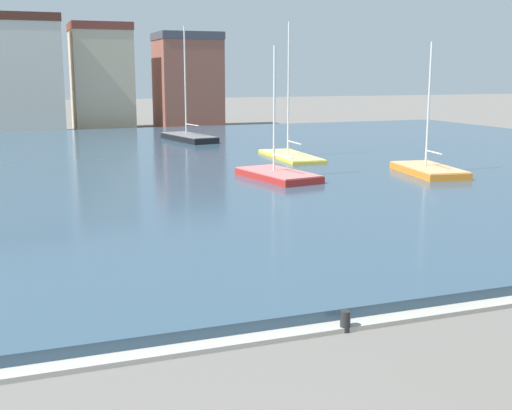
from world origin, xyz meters
TOP-DOWN VIEW (x-y plane):
  - harbor_water at (0.00, 35.96)m, footprint 84.24×54.36m
  - quay_edge_coping at (0.00, 8.53)m, footprint 84.24×0.50m
  - sailboat_black at (8.64, 49.16)m, footprint 3.45×7.83m
  - sailboat_yellow at (12.24, 36.07)m, footprint 2.58×7.88m
  - sailboat_orange at (16.61, 26.71)m, footprint 3.14×6.26m
  - sailboat_red at (7.98, 28.02)m, footprint 3.24×6.21m
  - mooring_bollard at (1.93, 8.38)m, footprint 0.24×0.24m
  - townhouse_wide_warehouse at (-3.61, 65.44)m, footprint 7.85×5.48m
  - townhouse_tall_gabled at (4.49, 67.87)m, footprint 6.17×5.87m
  - townhouse_narrow_midrow at (13.62, 67.16)m, footprint 6.71×6.41m

SIDE VIEW (x-z plane):
  - quay_edge_coping at x=0.00m, z-range 0.00..0.12m
  - harbor_water at x=0.00m, z-range 0.00..0.39m
  - mooring_bollard at x=1.93m, z-range 0.00..0.50m
  - sailboat_yellow at x=12.24m, z-range -4.19..4.89m
  - sailboat_red at x=7.98m, z-range -3.21..4.04m
  - sailboat_orange at x=16.61m, z-range -3.33..4.18m
  - sailboat_black at x=8.64m, z-range -4.31..5.27m
  - townhouse_narrow_midrow at x=13.62m, z-range 0.01..10.15m
  - townhouse_tall_gabled at x=4.49m, z-range 0.01..10.97m
  - townhouse_wide_warehouse at x=-3.61m, z-range 0.01..11.49m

